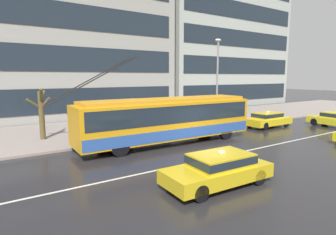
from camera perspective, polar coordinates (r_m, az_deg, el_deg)
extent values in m
plane|color=#272529|center=(16.24, 8.33, -6.90)|extent=(160.00, 160.00, 0.00)
cube|color=gray|center=(23.96, -6.92, -1.72)|extent=(80.00, 10.00, 0.14)
cube|color=silver|center=(15.40, 11.33, -7.82)|extent=(72.00, 0.14, 0.01)
cube|color=orange|center=(17.61, 0.00, -0.40)|extent=(11.88, 2.68, 2.30)
cube|color=orange|center=(17.47, 0.00, 3.65)|extent=(11.16, 2.42, 0.20)
cube|color=#1E2833|center=(17.55, 0.00, 1.08)|extent=(11.40, 2.71, 1.06)
cube|color=#3058A8|center=(17.74, 0.00, -2.75)|extent=(11.76, 2.71, 0.64)
cube|color=#1E2833|center=(21.27, 13.46, 2.14)|extent=(0.15, 2.21, 1.15)
cube|color=black|center=(21.11, 13.23, 3.71)|extent=(0.19, 1.91, 0.28)
cylinder|color=black|center=(15.71, -15.65, 7.70)|extent=(4.82, 0.13, 2.54)
cylinder|color=black|center=(15.04, -14.87, 7.72)|extent=(4.82, 0.13, 2.54)
cylinder|color=black|center=(21.03, 7.65, -1.91)|extent=(1.04, 0.32, 1.04)
cylinder|color=black|center=(19.43, 11.86, -2.88)|extent=(1.04, 0.32, 1.04)
cylinder|color=black|center=(17.15, -12.80, -4.41)|extent=(1.04, 0.32, 1.04)
cylinder|color=black|center=(15.14, -9.93, -6.04)|extent=(1.04, 0.32, 1.04)
cube|color=yellow|center=(27.59, 31.53, -0.66)|extent=(2.12, 4.49, 0.55)
cylinder|color=black|center=(27.65, 28.07, -0.80)|extent=(0.24, 0.63, 0.62)
cylinder|color=black|center=(29.02, 29.79, -0.53)|extent=(0.24, 0.63, 0.62)
cube|color=yellow|center=(25.12, 20.10, -0.70)|extent=(4.35, 1.75, 0.55)
cube|color=yellow|center=(24.91, 19.92, 0.44)|extent=(2.35, 1.51, 0.48)
cube|color=#1E2833|center=(24.91, 19.92, 0.49)|extent=(2.39, 1.53, 0.31)
cube|color=silver|center=(24.87, 19.95, 1.15)|extent=(0.28, 0.16, 0.12)
cylinder|color=black|center=(26.75, 20.57, -0.62)|extent=(0.62, 0.20, 0.62)
cylinder|color=black|center=(25.88, 23.35, -1.06)|extent=(0.62, 0.20, 0.62)
cylinder|color=black|center=(24.51, 16.62, -1.22)|extent=(0.62, 0.20, 0.62)
cylinder|color=black|center=(23.56, 19.50, -1.73)|extent=(0.62, 0.20, 0.62)
cube|color=gold|center=(11.24, 10.16, -11.26)|extent=(4.50, 2.00, 0.55)
cube|color=gold|center=(11.19, 10.92, -8.59)|extent=(2.45, 1.67, 0.48)
cube|color=#1E2833|center=(11.18, 10.93, -8.47)|extent=(2.50, 1.69, 0.31)
cube|color=silver|center=(11.10, 10.97, -7.06)|extent=(0.29, 0.17, 0.12)
cylinder|color=black|center=(9.85, 6.75, -15.33)|extent=(0.63, 0.22, 0.62)
cylinder|color=black|center=(11.08, 1.42, -12.50)|extent=(0.63, 0.22, 0.62)
cylinder|color=black|center=(11.76, 18.32, -11.68)|extent=(0.63, 0.22, 0.62)
cylinder|color=black|center=(12.82, 12.69, -9.78)|extent=(0.63, 0.22, 0.62)
cylinder|color=gray|center=(19.18, -5.36, -0.27)|extent=(0.08, 0.08, 2.48)
cylinder|color=gray|center=(17.77, -15.88, -1.25)|extent=(0.08, 0.08, 2.48)
cylinder|color=gray|center=(20.38, -7.17, 0.22)|extent=(0.08, 0.08, 2.48)
cylinder|color=gray|center=(19.06, -17.13, -0.66)|extent=(0.08, 0.08, 2.48)
cube|color=#99ADB2|center=(19.64, -11.99, -0.06)|extent=(3.50, 0.04, 1.98)
cube|color=#B2B2B7|center=(18.87, -11.34, 3.38)|extent=(3.98, 1.67, 0.08)
cube|color=brown|center=(19.47, -11.54, -2.63)|extent=(2.58, 0.36, 0.08)
cylinder|color=black|center=(18.84, -8.23, -3.06)|extent=(0.14, 0.14, 0.81)
cylinder|color=black|center=(18.80, -7.76, -3.08)|extent=(0.14, 0.14, 0.81)
cylinder|color=gray|center=(18.70, -8.04, -0.94)|extent=(0.51, 0.51, 0.61)
sphere|color=#BC9E91|center=(18.63, -8.06, 0.33)|extent=(0.23, 0.23, 0.23)
cone|color=red|center=(18.56, -7.73, 1.22)|extent=(1.13, 1.13, 0.28)
cylinder|color=#333333|center=(18.63, -7.69, -0.38)|extent=(0.02, 0.02, 0.77)
cylinder|color=navy|center=(22.49, 0.36, -1.02)|extent=(0.14, 0.14, 0.87)
cylinder|color=navy|center=(22.65, 0.36, -0.96)|extent=(0.14, 0.14, 0.87)
cylinder|color=#484E56|center=(22.46, 0.36, 0.83)|extent=(0.50, 0.50, 0.58)
sphere|color=tan|center=(22.41, 0.36, 1.86)|extent=(0.24, 0.24, 0.24)
cone|color=red|center=(22.50, 0.36, 2.65)|extent=(1.43, 1.43, 0.28)
cylinder|color=#333333|center=(22.56, 0.36, 1.33)|extent=(0.02, 0.02, 0.76)
cylinder|color=gray|center=(23.59, 10.16, 6.76)|extent=(0.16, 0.16, 6.99)
ellipsoid|color=silver|center=(23.77, 10.39, 15.51)|extent=(0.60, 0.32, 0.24)
cylinder|color=brown|center=(19.98, -24.74, 0.39)|extent=(0.35, 0.35, 3.20)
cylinder|color=brown|center=(19.69, -24.13, 2.78)|extent=(0.64, 0.67, 0.78)
cylinder|color=brown|center=(19.50, -24.90, 3.96)|extent=(0.24, 0.86, 1.07)
cylinder|color=brown|center=(19.74, -26.05, 2.56)|extent=(0.97, 0.37, 0.77)
cylinder|color=brown|center=(20.29, -24.61, 4.04)|extent=(0.55, 0.95, 0.79)
cube|color=#9B9A93|center=(34.65, -26.77, 16.25)|extent=(27.61, 15.34, 19.00)
cube|color=#1E2833|center=(26.72, -23.74, 3.04)|extent=(25.96, 0.06, 2.28)
cube|color=#1E2833|center=(26.68, -24.23, 11.19)|extent=(25.96, 0.06, 2.28)
cube|color=#1E2833|center=(27.18, -24.74, 19.20)|extent=(25.96, 0.06, 2.28)
cube|color=#ACB4AA|center=(46.20, 10.31, 21.76)|extent=(21.97, 10.35, 30.04)
cube|color=#1E2833|center=(41.36, 14.83, 5.10)|extent=(20.65, 0.06, 2.25)
cube|color=#1E2833|center=(41.33, 15.03, 10.30)|extent=(20.65, 0.06, 2.25)
cube|color=#1E2833|center=(41.64, 15.23, 15.47)|extent=(20.65, 0.06, 2.25)
cube|color=#1E2833|center=(42.28, 15.44, 20.52)|extent=(20.65, 0.06, 2.25)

